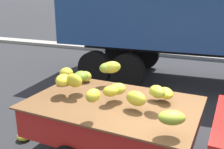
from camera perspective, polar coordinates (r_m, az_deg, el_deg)
The scene contains 2 objects.
curb_strip at distance 12.48m, azimuth 19.97°, elevation 3.57°, with size 80.00×0.80×0.16m, color gray.
fallen_banana_bunch_near_tailgate at distance 5.69m, azimuth -18.54°, elevation -12.54°, with size 0.29×0.28×0.18m, color gold.
Camera 1 is at (0.39, -3.66, 2.84)m, focal length 42.06 mm.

